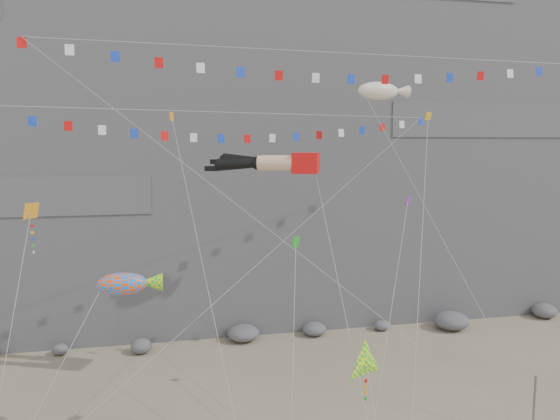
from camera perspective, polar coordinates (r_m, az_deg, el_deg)
cliff at (r=58.48m, az=-6.30°, el=15.80°), size 80.00×28.00×50.00m
talus_boulders at (r=45.51m, az=-3.87°, el=-12.75°), size 60.00×3.00×1.20m
anchor_pole_right at (r=33.16m, az=24.99°, el=-18.57°), size 0.12×0.12×3.93m
legs_kite at (r=33.70m, az=-0.54°, el=4.93°), size 7.16×18.42×21.26m
flag_banner_upper at (r=35.79m, az=-4.84°, el=10.09°), size 30.15×17.22×25.90m
flag_banner_lower at (r=32.87m, az=5.68°, el=16.02°), size 32.99×9.51×24.59m
harlequin_kite at (r=28.13m, az=-24.59°, el=-0.23°), size 2.41×6.83×14.10m
fish_windsock at (r=28.61m, az=-16.19°, el=-7.45°), size 7.74×6.90×12.30m
delta_kite at (r=26.95m, az=9.02°, el=-15.60°), size 2.26×7.20×8.56m
blimp_windsock at (r=37.99m, az=10.26°, el=12.08°), size 8.03×11.79×22.96m
small_kite_a at (r=33.08m, az=-11.13°, el=8.94°), size 3.46×14.13×22.25m
small_kite_b at (r=32.11m, az=13.14°, el=0.34°), size 7.21×10.54×17.31m
small_kite_c at (r=26.99m, az=1.66°, el=-3.69°), size 2.79×8.03×13.38m
small_kite_d at (r=37.47m, az=15.21°, el=8.86°), size 9.17×16.43×25.21m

